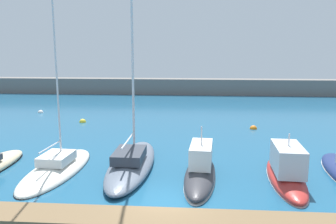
{
  "coord_description": "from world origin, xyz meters",
  "views": [
    {
      "loc": [
        1.41,
        -15.99,
        7.54
      ],
      "look_at": [
        -0.26,
        6.03,
        3.45
      ],
      "focal_mm": 37.04,
      "sensor_mm": 36.0,
      "label": 1
    }
  ],
  "objects_px": {
    "motorboat_red_sixth": "(286,171)",
    "mooring_buoy_white": "(41,113)",
    "sailboat_ivory_third": "(57,169)",
    "motorboat_charcoal_fifth": "(200,169)",
    "mooring_buoy_yellow": "(83,122)",
    "sailboat_slate_fourth": "(132,161)",
    "mooring_buoy_orange": "(253,129)"
  },
  "relations": [
    {
      "from": "sailboat_ivory_third",
      "to": "mooring_buoy_white",
      "type": "distance_m",
      "value": 21.39
    },
    {
      "from": "sailboat_slate_fourth",
      "to": "motorboat_charcoal_fifth",
      "type": "distance_m",
      "value": 4.5
    },
    {
      "from": "mooring_buoy_orange",
      "to": "mooring_buoy_white",
      "type": "bearing_deg",
      "value": 164.63
    },
    {
      "from": "motorboat_charcoal_fifth",
      "to": "mooring_buoy_yellow",
      "type": "distance_m",
      "value": 18.91
    },
    {
      "from": "motorboat_red_sixth",
      "to": "mooring_buoy_yellow",
      "type": "xyz_separation_m",
      "value": [
        -16.77,
        14.8,
        -0.61
      ]
    },
    {
      "from": "sailboat_ivory_third",
      "to": "motorboat_charcoal_fifth",
      "type": "xyz_separation_m",
      "value": [
        8.84,
        -0.45,
        0.35
      ]
    },
    {
      "from": "sailboat_ivory_third",
      "to": "motorboat_charcoal_fifth",
      "type": "distance_m",
      "value": 8.86
    },
    {
      "from": "sailboat_slate_fourth",
      "to": "sailboat_ivory_third",
      "type": "bearing_deg",
      "value": 100.75
    },
    {
      "from": "motorboat_charcoal_fifth",
      "to": "mooring_buoy_white",
      "type": "bearing_deg",
      "value": 47.91
    },
    {
      "from": "sailboat_ivory_third",
      "to": "mooring_buoy_yellow",
      "type": "bearing_deg",
      "value": 15.52
    },
    {
      "from": "mooring_buoy_white",
      "to": "motorboat_charcoal_fifth",
      "type": "bearing_deg",
      "value": -46.5
    },
    {
      "from": "sailboat_ivory_third",
      "to": "mooring_buoy_orange",
      "type": "xyz_separation_m",
      "value": [
        14.06,
        12.55,
        -0.18
      ]
    },
    {
      "from": "sailboat_slate_fourth",
      "to": "mooring_buoy_yellow",
      "type": "xyz_separation_m",
      "value": [
        -7.56,
        13.43,
        -0.47
      ]
    },
    {
      "from": "mooring_buoy_orange",
      "to": "mooring_buoy_yellow",
      "type": "relative_size",
      "value": 0.98
    },
    {
      "from": "mooring_buoy_white",
      "to": "mooring_buoy_yellow",
      "type": "bearing_deg",
      "value": -35.83
    },
    {
      "from": "mooring_buoy_orange",
      "to": "mooring_buoy_yellow",
      "type": "height_order",
      "value": "mooring_buoy_yellow"
    },
    {
      "from": "mooring_buoy_orange",
      "to": "mooring_buoy_yellow",
      "type": "distance_m",
      "value": 17.16
    },
    {
      "from": "sailboat_ivory_third",
      "to": "mooring_buoy_white",
      "type": "relative_size",
      "value": 27.15
    },
    {
      "from": "sailboat_slate_fourth",
      "to": "motorboat_charcoal_fifth",
      "type": "bearing_deg",
      "value": -106.21
    },
    {
      "from": "motorboat_red_sixth",
      "to": "mooring_buoy_white",
      "type": "relative_size",
      "value": 11.41
    },
    {
      "from": "mooring_buoy_white",
      "to": "mooring_buoy_orange",
      "type": "height_order",
      "value": "mooring_buoy_orange"
    },
    {
      "from": "motorboat_charcoal_fifth",
      "to": "mooring_buoy_orange",
      "type": "height_order",
      "value": "motorboat_charcoal_fifth"
    },
    {
      "from": "motorboat_red_sixth",
      "to": "mooring_buoy_white",
      "type": "xyz_separation_m",
      "value": [
        -23.43,
        19.61,
        -0.61
      ]
    },
    {
      "from": "sailboat_slate_fourth",
      "to": "mooring_buoy_yellow",
      "type": "distance_m",
      "value": 15.42
    },
    {
      "from": "sailboat_ivory_third",
      "to": "sailboat_slate_fourth",
      "type": "xyz_separation_m",
      "value": [
        4.53,
        0.83,
        0.29
      ]
    },
    {
      "from": "mooring_buoy_yellow",
      "to": "motorboat_charcoal_fifth",
      "type": "bearing_deg",
      "value": -51.12
    },
    {
      "from": "sailboat_slate_fourth",
      "to": "mooring_buoy_yellow",
      "type": "height_order",
      "value": "sailboat_slate_fourth"
    },
    {
      "from": "sailboat_slate_fourth",
      "to": "mooring_buoy_yellow",
      "type": "relative_size",
      "value": 28.21
    },
    {
      "from": "motorboat_red_sixth",
      "to": "mooring_buoy_yellow",
      "type": "height_order",
      "value": "motorboat_red_sixth"
    },
    {
      "from": "sailboat_ivory_third",
      "to": "mooring_buoy_yellow",
      "type": "height_order",
      "value": "sailboat_ivory_third"
    },
    {
      "from": "motorboat_charcoal_fifth",
      "to": "mooring_buoy_yellow",
      "type": "relative_size",
      "value": 10.56
    },
    {
      "from": "motorboat_red_sixth",
      "to": "motorboat_charcoal_fifth",
      "type": "bearing_deg",
      "value": 92.18
    }
  ]
}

